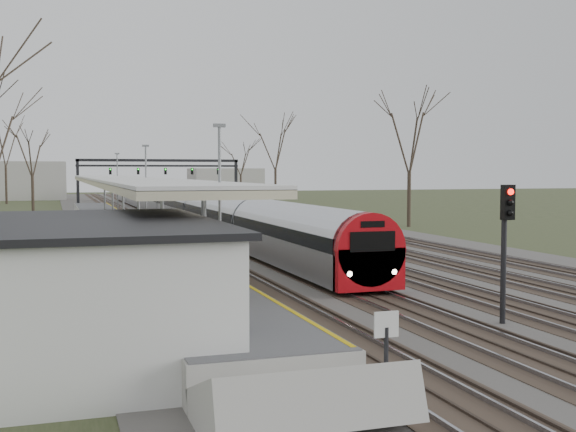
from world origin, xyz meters
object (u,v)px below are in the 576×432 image
object	(u,v)px
train_near	(171,203)
train_far	(189,194)
signal_post	(506,233)
passenger	(231,291)

from	to	relation	value
train_near	train_far	size ratio (longest dim) A/B	2.00
train_far	signal_post	xyz separation A→B (m)	(-5.25, -79.05, 1.25)
train_far	signal_post	world-z (taller)	signal_post
train_far	signal_post	bearing A→B (deg)	-93.80
train_near	signal_post	distance (m)	50.15
train_near	passenger	world-z (taller)	train_near
passenger	train_near	bearing A→B (deg)	8.91
signal_post	train_far	bearing A→B (deg)	86.20
train_far	train_near	bearing A→B (deg)	-103.59
signal_post	train_near	bearing A→B (deg)	92.00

